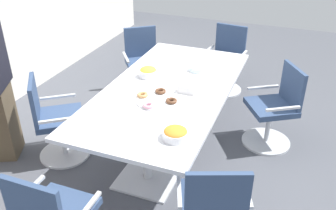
# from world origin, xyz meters

# --- Properties ---
(ground_plane) EXTENTS (10.00, 10.00, 0.01)m
(ground_plane) POSITION_xyz_m (0.00, 0.00, -0.01)
(ground_plane) COLOR #4C4F56
(conference_table) EXTENTS (2.40, 1.20, 0.75)m
(conference_table) POSITION_xyz_m (0.00, 0.00, 0.63)
(conference_table) COLOR silver
(conference_table) RESTS_ON ground
(office_chair_2) EXTENTS (0.75, 0.75, 0.91)m
(office_chair_2) POSITION_xyz_m (0.54, -1.04, 0.41)
(office_chair_2) COLOR silver
(office_chair_2) RESTS_ON ground
(office_chair_3) EXTENTS (0.59, 0.59, 0.91)m
(office_chair_3) POSITION_xyz_m (1.67, -0.23, 0.41)
(office_chair_3) COLOR silver
(office_chair_3) RESTS_ON ground
(office_chair_4) EXTENTS (0.76, 0.76, 0.91)m
(office_chair_4) POSITION_xyz_m (1.15, 0.81, 0.41)
(office_chair_4) COLOR silver
(office_chair_4) RESTS_ON ground
(office_chair_5) EXTENTS (0.76, 0.76, 0.91)m
(office_chair_5) POSITION_xyz_m (-0.54, 1.04, 0.41)
(office_chair_5) COLOR silver
(office_chair_5) RESTS_ON ground
(snack_bowl_chips_orange) EXTENTS (0.21, 0.21, 0.10)m
(snack_bowl_chips_orange) POSITION_xyz_m (-0.82, -0.38, 0.80)
(snack_bowl_chips_orange) COLOR white
(snack_bowl_chips_orange) RESTS_ON conference_table
(snack_bowl_chips_yellow) EXTENTS (0.20, 0.20, 0.11)m
(snack_bowl_chips_yellow) POSITION_xyz_m (0.17, 0.30, 0.81)
(snack_bowl_chips_yellow) COLOR white
(snack_bowl_chips_yellow) RESTS_ON conference_table
(donut_platter) EXTENTS (0.41, 0.41, 0.04)m
(donut_platter) POSITION_xyz_m (-0.29, 0.01, 0.77)
(donut_platter) COLOR white
(donut_platter) RESTS_ON conference_table
(plate_stack) EXTENTS (0.19, 0.19, 0.05)m
(plate_stack) POSITION_xyz_m (0.52, -0.15, 0.77)
(plate_stack) COLOR white
(plate_stack) RESTS_ON conference_table
(napkin_pile) EXTENTS (0.17, 0.17, 0.08)m
(napkin_pile) POSITION_xyz_m (0.01, -0.21, 0.79)
(napkin_pile) COLOR white
(napkin_pile) RESTS_ON conference_table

